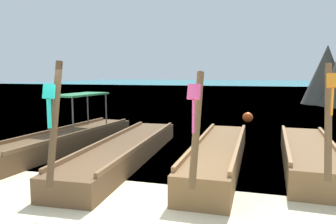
% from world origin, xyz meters
% --- Properties ---
extents(ground, '(120.00, 120.00, 0.00)m').
position_xyz_m(ground, '(0.00, 0.00, 0.00)').
color(ground, beige).
extents(sea_water, '(120.00, 120.00, 0.00)m').
position_xyz_m(sea_water, '(0.00, 61.12, 0.00)').
color(sea_water, teal).
rests_on(sea_water, ground).
extents(longtail_boat_red_ribbon, '(1.72, 6.86, 2.58)m').
position_xyz_m(longtail_boat_red_ribbon, '(-3.50, 3.48, 0.33)').
color(longtail_boat_red_ribbon, brown).
rests_on(longtail_boat_red_ribbon, ground).
extents(longtail_boat_turquoise_ribbon, '(1.55, 7.24, 2.66)m').
position_xyz_m(longtail_boat_turquoise_ribbon, '(-1.13, 2.77, 0.27)').
color(longtail_boat_turquoise_ribbon, brown).
rests_on(longtail_boat_turquoise_ribbon, ground).
extents(longtail_boat_pink_ribbon, '(1.13, 6.47, 2.47)m').
position_xyz_m(longtail_boat_pink_ribbon, '(1.46, 2.79, 0.32)').
color(longtail_boat_pink_ribbon, brown).
rests_on(longtail_boat_pink_ribbon, ground).
extents(longtail_boat_orange_ribbon, '(1.38, 5.75, 2.62)m').
position_xyz_m(longtail_boat_orange_ribbon, '(3.71, 3.41, 0.32)').
color(longtail_boat_orange_ribbon, brown).
rests_on(longtail_boat_orange_ribbon, ground).
extents(mooring_buoy_near, '(0.52, 0.52, 0.52)m').
position_xyz_m(mooring_buoy_near, '(1.94, 10.87, 0.26)').
color(mooring_buoy_near, '#EA5119').
rests_on(mooring_buoy_near, sea_water).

